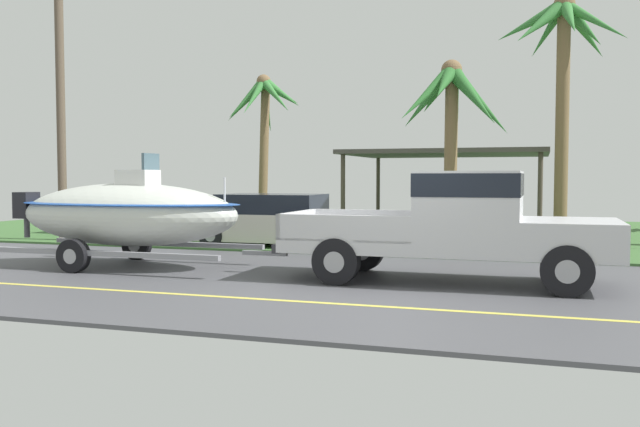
# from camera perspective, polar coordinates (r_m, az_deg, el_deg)

# --- Properties ---
(ground) EXTENTS (36.00, 22.00, 0.11)m
(ground) POSITION_cam_1_polar(r_m,az_deg,el_deg) (19.72, 11.14, -2.31)
(ground) COLOR #4C4C51
(pickup_truck_towing) EXTENTS (5.84, 2.10, 1.93)m
(pickup_truck_towing) POSITION_cam_1_polar(r_m,az_deg,el_deg) (11.95, 12.35, -0.65)
(pickup_truck_towing) COLOR silver
(pickup_truck_towing) RESTS_ON ground
(boat_on_trailer) EXTENTS (6.16, 2.36, 2.30)m
(boat_on_trailer) POSITION_cam_1_polar(r_m,az_deg,el_deg) (14.34, -15.87, -0.02)
(boat_on_trailer) COLOR gray
(boat_on_trailer) RESTS_ON ground
(parked_sedan_near) EXTENTS (4.62, 1.82, 1.38)m
(parked_sedan_near) POSITION_cam_1_polar(r_m,az_deg,el_deg) (17.61, -3.50, -0.67)
(parked_sedan_near) COLOR beige
(parked_sedan_near) RESTS_ON ground
(parked_sedan_far) EXTENTS (4.52, 1.88, 1.38)m
(parked_sedan_far) POSITION_cam_1_polar(r_m,az_deg,el_deg) (22.19, -15.90, 0.00)
(parked_sedan_far) COLOR #234C89
(parked_sedan_far) RESTS_ON ground
(carport_awning) EXTENTS (6.38, 5.31, 2.68)m
(carport_awning) POSITION_cam_1_polar(r_m,az_deg,el_deg) (23.03, 10.70, 4.86)
(carport_awning) COLOR #4C4238
(carport_awning) RESTS_ON ground
(palm_tree_near_right) EXTENTS (3.07, 2.89, 5.47)m
(palm_tree_near_right) POSITION_cam_1_polar(r_m,az_deg,el_deg) (24.52, -4.80, 8.68)
(palm_tree_near_right) COLOR brown
(palm_tree_near_right) RESTS_ON ground
(palm_tree_mid) EXTENTS (3.45, 2.98, 6.71)m
(palm_tree_mid) POSITION_cam_1_polar(r_m,az_deg,el_deg) (19.80, 19.73, 12.82)
(palm_tree_mid) COLOR brown
(palm_tree_mid) RESTS_ON ground
(palm_tree_far_right) EXTENTS (2.90, 3.11, 4.83)m
(palm_tree_far_right) POSITION_cam_1_polar(r_m,az_deg,el_deg) (17.89, 11.05, 8.98)
(palm_tree_far_right) COLOR brown
(palm_tree_far_right) RESTS_ON ground
(utility_pole) EXTENTS (0.24, 1.80, 8.40)m
(utility_pole) POSITION_cam_1_polar(r_m,az_deg,el_deg) (20.51, -20.97, 9.97)
(utility_pole) COLOR brown
(utility_pole) RESTS_ON ground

